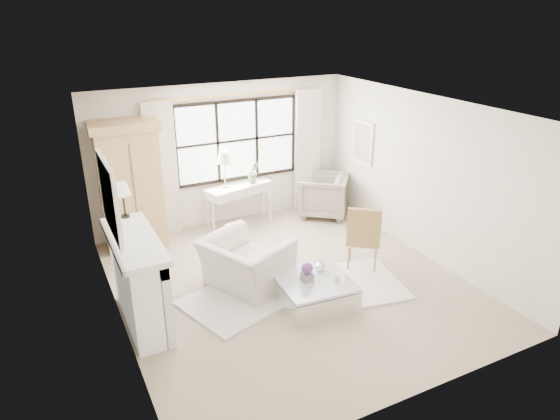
# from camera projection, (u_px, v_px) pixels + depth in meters

# --- Properties ---
(floor) EXTENTS (5.50, 5.50, 0.00)m
(floor) POSITION_uv_depth(u_px,v_px,m) (290.00, 283.00, 7.73)
(floor) COLOR tan
(floor) RESTS_ON ground
(ceiling) EXTENTS (5.50, 5.50, 0.00)m
(ceiling) POSITION_uv_depth(u_px,v_px,m) (291.00, 109.00, 6.70)
(ceiling) COLOR white
(ceiling) RESTS_ON ground
(wall_back) EXTENTS (5.00, 0.00, 5.00)m
(wall_back) POSITION_uv_depth(u_px,v_px,m) (223.00, 155.00, 9.48)
(wall_back) COLOR silver
(wall_back) RESTS_ON ground
(wall_front) EXTENTS (5.00, 0.00, 5.00)m
(wall_front) POSITION_uv_depth(u_px,v_px,m) (420.00, 293.00, 4.94)
(wall_front) COLOR beige
(wall_front) RESTS_ON ground
(wall_left) EXTENTS (0.00, 5.50, 5.50)m
(wall_left) POSITION_uv_depth(u_px,v_px,m) (112.00, 235.00, 6.17)
(wall_left) COLOR beige
(wall_left) RESTS_ON ground
(wall_right) EXTENTS (0.00, 5.50, 5.50)m
(wall_right) POSITION_uv_depth(u_px,v_px,m) (423.00, 177.00, 8.25)
(wall_right) COLOR beige
(wall_right) RESTS_ON ground
(window_pane) EXTENTS (2.40, 0.02, 1.50)m
(window_pane) POSITION_uv_depth(u_px,v_px,m) (237.00, 140.00, 9.49)
(window_pane) COLOR white
(window_pane) RESTS_ON wall_back
(window_frame) EXTENTS (2.50, 0.04, 1.50)m
(window_frame) POSITION_uv_depth(u_px,v_px,m) (237.00, 140.00, 9.49)
(window_frame) COLOR black
(window_frame) RESTS_ON wall_back
(curtain_rod) EXTENTS (3.30, 0.04, 0.04)m
(curtain_rod) POSITION_uv_depth(u_px,v_px,m) (237.00, 95.00, 9.11)
(curtain_rod) COLOR gold
(curtain_rod) RESTS_ON wall_back
(curtain_left) EXTENTS (0.55, 0.10, 2.47)m
(curtain_left) POSITION_uv_depth(u_px,v_px,m) (162.00, 171.00, 8.94)
(curtain_left) COLOR beige
(curtain_left) RESTS_ON ground
(curtain_right) EXTENTS (0.55, 0.10, 2.47)m
(curtain_right) POSITION_uv_depth(u_px,v_px,m) (307.00, 150.00, 10.19)
(curtain_right) COLOR silver
(curtain_right) RESTS_ON ground
(fireplace) EXTENTS (0.58, 1.66, 1.26)m
(fireplace) POSITION_uv_depth(u_px,v_px,m) (137.00, 280.00, 6.53)
(fireplace) COLOR white
(fireplace) RESTS_ON ground
(mirror_frame) EXTENTS (0.05, 1.15, 0.95)m
(mirror_frame) POSITION_uv_depth(u_px,v_px,m) (109.00, 198.00, 6.00)
(mirror_frame) COLOR white
(mirror_frame) RESTS_ON wall_left
(mirror_glass) EXTENTS (0.02, 1.00, 0.80)m
(mirror_glass) POSITION_uv_depth(u_px,v_px,m) (112.00, 198.00, 6.01)
(mirror_glass) COLOR silver
(mirror_glass) RESTS_ON wall_left
(art_frame) EXTENTS (0.04, 0.62, 0.82)m
(art_frame) POSITION_uv_depth(u_px,v_px,m) (363.00, 142.00, 9.57)
(art_frame) COLOR white
(art_frame) RESTS_ON wall_right
(art_canvas) EXTENTS (0.01, 0.52, 0.72)m
(art_canvas) POSITION_uv_depth(u_px,v_px,m) (362.00, 142.00, 9.56)
(art_canvas) COLOR #C1AF96
(art_canvas) RESTS_ON wall_right
(mantel_lamp) EXTENTS (0.22, 0.22, 0.51)m
(mantel_lamp) POSITION_uv_depth(u_px,v_px,m) (122.00, 190.00, 6.78)
(mantel_lamp) COLOR black
(mantel_lamp) RESTS_ON fireplace
(armoire) EXTENTS (1.16, 0.76, 2.24)m
(armoire) POSITION_uv_depth(u_px,v_px,m) (131.00, 185.00, 8.52)
(armoire) COLOR tan
(armoire) RESTS_ON floor
(console_table) EXTENTS (1.37, 0.75, 0.80)m
(console_table) POSITION_uv_depth(u_px,v_px,m) (239.00, 204.00, 9.68)
(console_table) COLOR white
(console_table) RESTS_ON floor
(console_lamp) EXTENTS (0.28, 0.28, 0.69)m
(console_lamp) POSITION_uv_depth(u_px,v_px,m) (224.00, 159.00, 9.22)
(console_lamp) COLOR #A57D39
(console_lamp) RESTS_ON console_table
(orchid_plant) EXTENTS (0.25, 0.20, 0.44)m
(orchid_plant) POSITION_uv_depth(u_px,v_px,m) (254.00, 172.00, 9.57)
(orchid_plant) COLOR #566E49
(orchid_plant) RESTS_ON console_table
(side_table) EXTENTS (0.40, 0.40, 0.51)m
(side_table) POSITION_uv_depth(u_px,v_px,m) (236.00, 236.00, 8.53)
(side_table) COLOR silver
(side_table) RESTS_ON floor
(rug_left) EXTENTS (2.01, 1.68, 0.03)m
(rug_left) POSITION_uv_depth(u_px,v_px,m) (245.00, 297.00, 7.34)
(rug_left) COLOR silver
(rug_left) RESTS_ON floor
(rug_right) EXTENTS (1.95, 1.60, 0.03)m
(rug_right) POSITION_uv_depth(u_px,v_px,m) (343.00, 285.00, 7.63)
(rug_right) COLOR white
(rug_right) RESTS_ON floor
(club_armchair) EXTENTS (1.44, 1.52, 0.78)m
(club_armchair) POSITION_uv_depth(u_px,v_px,m) (246.00, 263.00, 7.50)
(club_armchair) COLOR beige
(club_armchair) RESTS_ON floor
(wingback_chair) EXTENTS (1.29, 1.29, 0.85)m
(wingback_chair) POSITION_uv_depth(u_px,v_px,m) (324.00, 195.00, 10.09)
(wingback_chair) COLOR gray
(wingback_chair) RESTS_ON floor
(french_chair) EXTENTS (0.68, 0.68, 1.08)m
(french_chair) POSITION_uv_depth(u_px,v_px,m) (363.00, 249.00, 8.10)
(french_chair) COLOR #A68145
(french_chair) RESTS_ON floor
(coffee_table) EXTENTS (1.07, 1.07, 0.38)m
(coffee_table) POSITION_uv_depth(u_px,v_px,m) (314.00, 291.00, 7.16)
(coffee_table) COLOR white
(coffee_table) RESTS_ON floor
(planter_box) EXTENTS (0.15, 0.15, 0.11)m
(planter_box) POSITION_uv_depth(u_px,v_px,m) (307.00, 277.00, 7.03)
(planter_box) COLOR slate
(planter_box) RESTS_ON coffee_table
(planter_flowers) EXTENTS (0.16, 0.16, 0.16)m
(planter_flowers) POSITION_uv_depth(u_px,v_px,m) (307.00, 268.00, 6.98)
(planter_flowers) COLOR #602F77
(planter_flowers) RESTS_ON planter_box
(pillar_candle) EXTENTS (0.08, 0.08, 0.12)m
(pillar_candle) POSITION_uv_depth(u_px,v_px,m) (337.00, 278.00, 7.00)
(pillar_candle) COLOR beige
(pillar_candle) RESTS_ON coffee_table
(coffee_vase) EXTENTS (0.18, 0.18, 0.16)m
(coffee_vase) POSITION_uv_depth(u_px,v_px,m) (320.00, 265.00, 7.30)
(coffee_vase) COLOR silver
(coffee_vase) RESTS_ON coffee_table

